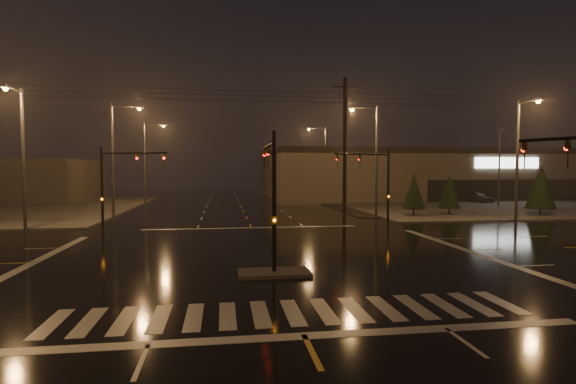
% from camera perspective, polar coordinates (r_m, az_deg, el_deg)
% --- Properties ---
extents(ground, '(140.00, 140.00, 0.00)m').
position_cam_1_polar(ground, '(23.03, -2.90, -8.14)').
color(ground, black).
rests_on(ground, ground).
extents(sidewalk_ne, '(36.00, 36.00, 0.12)m').
position_cam_1_polar(sidewalk_ne, '(61.70, 23.10, -1.32)').
color(sidewalk_ne, '#484641').
rests_on(sidewalk_ne, ground).
extents(median_island, '(3.00, 1.60, 0.15)m').
position_cam_1_polar(median_island, '(19.12, -1.75, -10.22)').
color(median_island, '#484641').
rests_on(median_island, ground).
extents(crosswalk, '(15.00, 2.60, 0.01)m').
position_cam_1_polar(crosswalk, '(14.36, 0.60, -15.01)').
color(crosswalk, beige).
rests_on(crosswalk, ground).
extents(stop_bar_near, '(16.00, 0.50, 0.01)m').
position_cam_1_polar(stop_bar_near, '(12.50, 2.09, -17.81)').
color(stop_bar_near, beige).
rests_on(stop_bar_near, ground).
extents(stop_bar_far, '(16.00, 0.50, 0.01)m').
position_cam_1_polar(stop_bar_far, '(33.85, -4.66, -4.55)').
color(stop_bar_far, beige).
rests_on(stop_bar_far, ground).
extents(parking_lot, '(50.00, 24.00, 0.08)m').
position_cam_1_polar(parking_lot, '(62.82, 27.95, -1.37)').
color(parking_lot, black).
rests_on(parking_lot, ground).
extents(retail_building, '(60.20, 28.30, 7.20)m').
position_cam_1_polar(retail_building, '(77.90, 20.17, 2.37)').
color(retail_building, '#6E614E').
rests_on(retail_building, ground).
extents(signal_mast_median, '(0.25, 4.59, 6.00)m').
position_cam_1_polar(signal_mast_median, '(19.55, -2.08, 0.96)').
color(signal_mast_median, black).
rests_on(signal_mast_median, ground).
extents(signal_mast_ne, '(4.84, 1.86, 6.00)m').
position_cam_1_polar(signal_mast_ne, '(34.64, 11.29, 1.86)').
color(signal_mast_ne, black).
rests_on(signal_mast_ne, ground).
extents(signal_mast_nw, '(4.84, 1.86, 6.00)m').
position_cam_1_polar(signal_mast_nw, '(33.46, -21.06, 1.68)').
color(signal_mast_nw, black).
rests_on(signal_mast_nw, ground).
extents(streetlight_1, '(2.77, 0.32, 10.00)m').
position_cam_1_polar(streetlight_1, '(41.52, -20.99, 4.67)').
color(streetlight_1, '#38383A').
rests_on(streetlight_1, ground).
extents(streetlight_2, '(2.77, 0.32, 10.00)m').
position_cam_1_polar(streetlight_2, '(57.23, -17.47, 4.22)').
color(streetlight_2, '#38383A').
rests_on(streetlight_2, ground).
extents(streetlight_3, '(2.77, 0.32, 10.00)m').
position_cam_1_polar(streetlight_3, '(40.75, 10.79, 4.85)').
color(streetlight_3, '#38383A').
rests_on(streetlight_3, ground).
extents(streetlight_4, '(2.77, 0.32, 10.00)m').
position_cam_1_polar(streetlight_4, '(60.00, 4.52, 4.29)').
color(streetlight_4, '#38383A').
rests_on(streetlight_4, ground).
extents(streetlight_5, '(0.32, 2.77, 10.00)m').
position_cam_1_polar(streetlight_5, '(36.45, -30.80, 4.71)').
color(streetlight_5, '#38383A').
rests_on(streetlight_5, ground).
extents(streetlight_6, '(0.32, 2.77, 10.00)m').
position_cam_1_polar(streetlight_6, '(41.44, 27.38, 4.54)').
color(streetlight_6, '#38383A').
rests_on(streetlight_6, ground).
extents(utility_pole_1, '(2.20, 0.32, 12.00)m').
position_cam_1_polar(utility_pole_1, '(37.91, 7.22, 5.52)').
color(utility_pole_1, black).
rests_on(utility_pole_1, ground).
extents(conifer_0, '(2.11, 2.11, 3.99)m').
position_cam_1_polar(conifer_0, '(43.35, 15.68, 0.11)').
color(conifer_0, black).
rests_on(conifer_0, ground).
extents(conifer_1, '(2.02, 2.02, 3.85)m').
position_cam_1_polar(conifer_1, '(45.16, 19.83, 0.06)').
color(conifer_1, black).
rests_on(conifer_1, ground).
extents(conifer_2, '(2.66, 2.66, 4.86)m').
position_cam_1_polar(conifer_2, '(48.23, 29.46, 0.63)').
color(conifer_2, black).
rests_on(conifer_2, ground).
extents(car_parked, '(2.85, 4.93, 1.58)m').
position_cam_1_polar(car_parked, '(63.02, 22.88, -0.56)').
color(car_parked, black).
rests_on(car_parked, ground).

